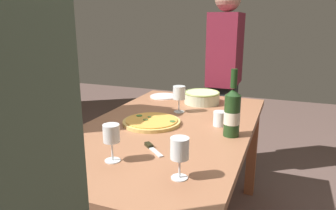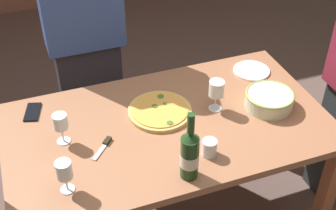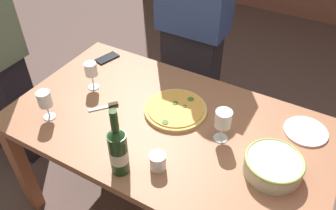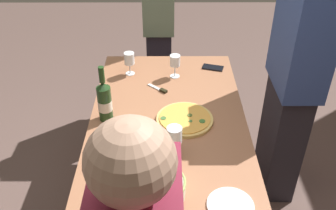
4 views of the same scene
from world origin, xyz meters
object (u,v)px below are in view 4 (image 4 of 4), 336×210
serving_bowl (158,187)px  cell_phone (213,68)px  dining_table (168,134)px  wine_bottle (105,101)px  wine_glass_by_bottle (175,61)px  wine_glass_far_left (129,60)px  side_plate (230,205)px  person_guest_right (293,81)px  wine_glass_near_pizza (174,135)px  pizza_knife (160,89)px  pizza (185,119)px  person_host (159,24)px  cup_amber (119,127)px

serving_bowl → cell_phone: 1.21m
dining_table → wine_bottle: 0.42m
serving_bowl → wine_glass_by_bottle: (-1.04, 0.09, 0.07)m
wine_glass_far_left → side_plate: (1.15, 0.53, -0.10)m
wine_bottle → cell_phone: size_ratio=2.36×
cell_phone → serving_bowl: bearing=178.9°
serving_bowl → person_guest_right: size_ratio=0.15×
wine_glass_near_pizza → person_guest_right: size_ratio=0.10×
side_plate → person_guest_right: size_ratio=0.12×
serving_bowl → person_guest_right: 1.13m
cell_phone → pizza_knife: (0.28, -0.37, 0.00)m
cell_phone → person_guest_right: person_guest_right is taller
wine_glass_far_left → pizza_knife: bearing=44.7°
pizza → wine_bottle: wine_bottle is taller
dining_table → serving_bowl: serving_bowl is taller
person_host → person_guest_right: bearing=37.4°
cup_amber → pizza_knife: bearing=153.8°
wine_glass_far_left → person_guest_right: 1.06m
dining_table → wine_glass_near_pizza: size_ratio=9.50×
cup_amber → side_plate: size_ratio=0.39×
wine_glass_far_left → person_host: 0.69m
person_guest_right → cup_amber: bearing=0.8°
wine_glass_near_pizza → person_host: bearing=-176.1°
wine_glass_far_left → pizza_knife: (0.21, 0.21, -0.10)m
serving_bowl → pizza_knife: size_ratio=1.89×
dining_table → cup_amber: size_ratio=19.80×
dining_table → person_host: size_ratio=0.97×
wine_glass_far_left → cell_phone: size_ratio=1.10×
pizza_knife → pizza: bearing=24.3°
wine_glass_by_bottle → pizza_knife: 0.23m
side_plate → pizza_knife: bearing=-161.1°
dining_table → wine_glass_near_pizza: bearing=6.5°
wine_glass_far_left → person_host: (-0.67, 0.19, -0.03)m
dining_table → pizza_knife: (-0.34, -0.05, 0.10)m
wine_glass_by_bottle → cell_phone: size_ratio=1.10×
serving_bowl → person_guest_right: (-0.78, 0.81, 0.07)m
cell_phone → wine_glass_by_bottle: bearing=128.9°
wine_bottle → person_host: person_host is taller
serving_bowl → wine_glass_by_bottle: wine_glass_by_bottle is taller
person_host → cell_phone: bearing=29.9°
pizza → person_guest_right: 0.71m
wine_bottle → pizza_knife: (-0.30, 0.30, -0.12)m
dining_table → wine_glass_far_left: (-0.54, -0.26, 0.20)m
person_host → person_guest_right: person_guest_right is taller
dining_table → person_host: (-1.21, -0.07, 0.18)m
serving_bowl → wine_glass_by_bottle: 1.05m
dining_table → cell_phone: cell_phone is taller
cup_amber → person_host: person_host is taller
wine_bottle → wine_glass_near_pizza: bearing=51.9°
wine_glass_near_pizza → person_host: (-1.48, -0.10, -0.04)m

